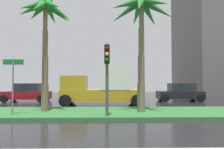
{
  "coord_description": "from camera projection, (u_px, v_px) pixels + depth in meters",
  "views": [
    {
      "loc": [
        3.82,
        -3.6,
        1.95
      ],
      "look_at": [
        4.07,
        11.38,
        2.45
      ],
      "focal_mm": 31.15,
      "sensor_mm": 36.0,
      "label": 1
    }
  ],
  "objects": [
    {
      "name": "traffic_signal_median_right",
      "position": [
        107.0,
        66.0,
        9.99
      ],
      "size": [
        0.28,
        0.43,
        3.72
      ],
      "color": "#4C4C47",
      "rests_on": "median_strip"
    },
    {
      "name": "car_in_traffic_third",
      "position": [
        180.0,
        92.0,
        18.89
      ],
      "size": [
        4.3,
        2.02,
        1.72
      ],
      "rotation": [
        0.0,
        0.0,
        3.14
      ],
      "color": "black",
      "rests_on": "ground_plane"
    },
    {
      "name": "palm_tree_centre",
      "position": [
        141.0,
        16.0,
        11.7
      ],
      "size": [
        4.03,
        4.06,
        7.14
      ],
      "color": "#6E6349",
      "rests_on": "median_strip"
    },
    {
      "name": "ground_plane",
      "position": [
        49.0,
        112.0,
        12.46
      ],
      "size": [
        90.0,
        42.0,
        0.1
      ],
      "primitive_type": "cube",
      "color": "black"
    },
    {
      "name": "street_name_sign",
      "position": [
        13.0,
        79.0,
        10.41
      ],
      "size": [
        1.1,
        0.08,
        3.0
      ],
      "color": "slate",
      "rests_on": "median_strip"
    },
    {
      "name": "palm_tree_centre_left",
      "position": [
        45.0,
        16.0,
        11.88
      ],
      "size": [
        3.48,
        3.45,
        7.05
      ],
      "color": "brown",
      "rests_on": "median_strip"
    },
    {
      "name": "box_truck_lead",
      "position": [
        103.0,
        86.0,
        15.81
      ],
      "size": [
        6.4,
        2.64,
        3.46
      ],
      "rotation": [
        0.0,
        0.0,
        3.14
      ],
      "color": "#B28C1E",
      "rests_on": "ground_plane"
    },
    {
      "name": "median_strip",
      "position": [
        44.0,
        113.0,
        11.47
      ],
      "size": [
        85.5,
        4.0,
        0.15
      ],
      "primitive_type": "cube",
      "color": "#2D6B33",
      "rests_on": "ground_plane"
    },
    {
      "name": "car_in_traffic_second",
      "position": [
        27.0,
        93.0,
        18.45
      ],
      "size": [
        4.3,
        2.02,
        1.72
      ],
      "rotation": [
        0.0,
        0.0,
        3.14
      ],
      "color": "maroon",
      "rests_on": "ground_plane"
    }
  ]
}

